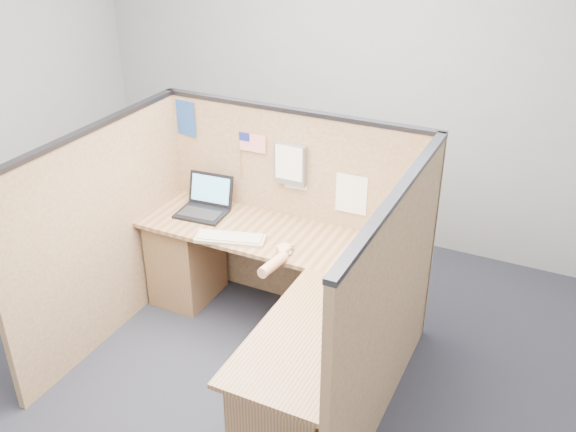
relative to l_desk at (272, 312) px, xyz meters
The scene contains 13 objects.
floor 0.52m from the l_desk, 122.80° to the right, with size 5.00×5.00×0.00m, color black.
wall_back 2.22m from the l_desk, 95.35° to the left, with size 5.00×5.00×0.00m, color gray.
cubicle_partitions 0.44m from the l_desk, 142.47° to the left, with size 2.06×1.83×1.53m.
l_desk is the anchor object (origin of this frame).
laptop 1.00m from the l_desk, 148.45° to the left, with size 0.37×0.36×0.25m.
keyboard 0.57m from the l_desk, 155.28° to the left, with size 0.50×0.29×0.03m.
mouse 0.41m from the l_desk, 90.67° to the left, with size 0.11×0.06×0.04m, color #B9B9BE.
hand_forearm 0.38m from the l_desk, 81.78° to the left, with size 0.11×0.38×0.08m.
blue_poster 1.58m from the l_desk, 147.27° to the left, with size 0.20×0.00×0.26m, color #1F4590.
american_flag 1.19m from the l_desk, 127.55° to the left, with size 0.21×0.01×0.36m.
file_holder 1.02m from the l_desk, 106.04° to the left, with size 0.23×0.05×0.30m.
paper_left 0.98m from the l_desk, 101.41° to the left, with size 0.20×0.00×0.26m, color white.
paper_right 0.95m from the l_desk, 69.38° to the left, with size 0.22×0.00×0.28m, color white.
Camera 1 is at (1.76, -2.72, 2.91)m, focal length 40.00 mm.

